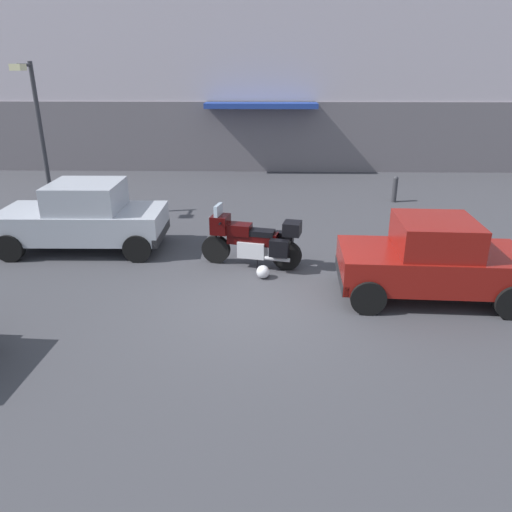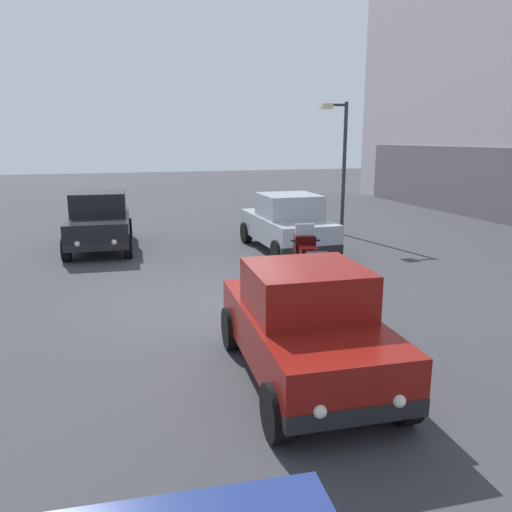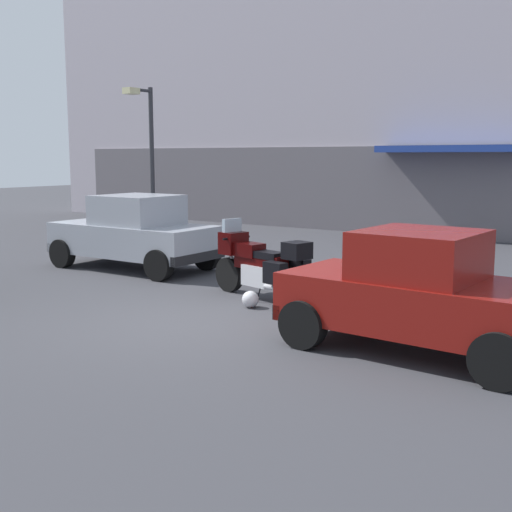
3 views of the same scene
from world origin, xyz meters
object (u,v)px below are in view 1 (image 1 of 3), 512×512
motorcycle (253,240)px  car_compact_side (432,260)px  car_hatchback_near (84,217)px  streetlamp_curbside (37,126)px  bollard_curbside (395,188)px  helmet (263,272)px

motorcycle → car_compact_side: 3.71m
car_hatchback_near → streetlamp_curbside: (-1.92, 2.48, 1.83)m
car_compact_side → bollard_curbside: size_ratio=4.14×
car_compact_side → streetlamp_curbside: streetlamp_curbside is taller
streetlamp_curbside → helmet: bearing=-33.6°
motorcycle → helmet: motorcycle is taller
car_hatchback_near → car_compact_side: size_ratio=1.10×
motorcycle → streetlamp_curbside: bearing=-17.2°
helmet → car_compact_side: (3.17, -0.83, 0.63)m
helmet → car_hatchback_near: 4.62m
motorcycle → car_hatchback_near: car_hatchback_near is taller
helmet → streetlamp_curbside: (-6.19, 4.11, 2.50)m
car_hatchback_near → streetlamp_curbside: 3.64m
helmet → bollard_curbside: 7.49m
streetlamp_curbside → bollard_curbside: size_ratio=5.00×
helmet → car_hatchback_near: bearing=159.1°
helmet → streetlamp_curbside: 7.84m
streetlamp_curbside → bollard_curbside: streetlamp_curbside is taller
helmet → car_compact_side: car_compact_side is taller
car_compact_side → streetlamp_curbside: (-9.37, 4.94, 1.87)m
car_compact_side → streetlamp_curbside: bearing=155.0°
motorcycle → car_compact_side: bearing=169.5°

